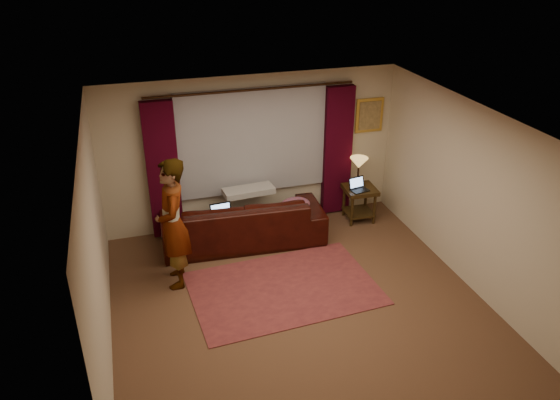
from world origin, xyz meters
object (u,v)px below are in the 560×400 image
object	(u,v)px
sofa	(243,213)
person	(173,224)
end_table	(359,204)
laptop_table	(360,185)
tiffany_lamp	(358,171)
laptop_sofa	(223,214)

from	to	relation	value
sofa	person	size ratio (longest dim) A/B	1.36
person	end_table	bearing A→B (deg)	110.63
laptop_table	tiffany_lamp	bearing A→B (deg)	63.41
tiffany_lamp	laptop_table	size ratio (longest dim) A/B	1.57
laptop_table	person	xyz separation A→B (m)	(-3.26, -0.90, 0.24)
tiffany_lamp	laptop_table	bearing A→B (deg)	-105.61
tiffany_lamp	end_table	bearing A→B (deg)	-94.00
end_table	laptop_table	world-z (taller)	laptop_table
tiffany_lamp	person	size ratio (longest dim) A/B	0.26
laptop_table	person	world-z (taller)	person
end_table	person	bearing A→B (deg)	-163.16
tiffany_lamp	person	bearing A→B (deg)	-160.99
laptop_table	person	bearing A→B (deg)	-175.51
sofa	end_table	distance (m)	2.15
person	sofa	bearing A→B (deg)	129.65
laptop_sofa	sofa	bearing A→B (deg)	22.45
sofa	laptop_sofa	xyz separation A→B (m)	(-0.36, -0.18, 0.12)
sofa	laptop_sofa	world-z (taller)	sofa
sofa	laptop_sofa	size ratio (longest dim) A/B	7.05
laptop_table	person	distance (m)	3.39
end_table	laptop_table	size ratio (longest dim) A/B	1.93
laptop_table	laptop_sofa	bearing A→B (deg)	174.38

